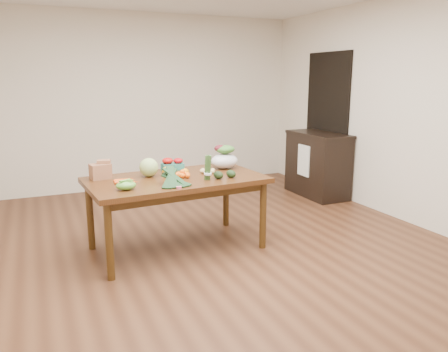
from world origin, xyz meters
name	(u,v)px	position (x,y,z in m)	size (l,w,h in m)	color
floor	(217,251)	(0.00, 0.00, 0.00)	(6.00, 6.00, 0.00)	#57331D
room_walls	(216,118)	(0.00, 0.00, 1.35)	(5.02, 6.02, 2.70)	silver
dining_table	(177,213)	(-0.34, 0.24, 0.38)	(1.73, 0.96, 0.75)	#472410
doorway_dark	(326,123)	(2.48, 1.60, 1.05)	(0.02, 1.00, 2.10)	black
cabinet	(317,164)	(2.22, 1.42, 0.47)	(0.52, 1.02, 0.94)	black
dish_towel	(304,161)	(1.96, 1.40, 0.55)	(0.02, 0.28, 0.45)	white
paper_bag	(100,170)	(-1.03, 0.50, 0.84)	(0.26, 0.21, 0.18)	#936142
cabbage	(149,167)	(-0.57, 0.40, 0.84)	(0.19, 0.19, 0.19)	#B4D078
strawberry_basket_a	(168,166)	(-0.32, 0.59, 0.81)	(0.12, 0.12, 0.11)	red
strawberry_basket_b	(178,165)	(-0.19, 0.62, 0.80)	(0.11, 0.11, 0.10)	red
orange_a	(166,171)	(-0.39, 0.39, 0.79)	(0.09, 0.09, 0.09)	orange
orange_b	(173,171)	(-0.33, 0.40, 0.79)	(0.07, 0.07, 0.07)	#FF5A0F
orange_c	(185,172)	(-0.21, 0.32, 0.79)	(0.07, 0.07, 0.07)	orange
mandarin_cluster	(182,173)	(-0.27, 0.24, 0.79)	(0.18, 0.18, 0.08)	orange
carrots	(126,181)	(-0.84, 0.25, 0.76)	(0.22, 0.22, 0.03)	#ED5214
snap_pea_bag	(126,185)	(-0.89, -0.04, 0.79)	(0.18, 0.14, 0.08)	#56B53D
kale_bunch	(175,178)	(-0.45, -0.08, 0.83)	(0.32, 0.40, 0.16)	black
asparagus_bundle	(208,168)	(-0.08, 0.02, 0.88)	(0.08, 0.08, 0.25)	#497234
potato_a	(203,171)	(-0.02, 0.32, 0.77)	(0.06, 0.05, 0.05)	tan
potato_b	(206,172)	(-0.01, 0.28, 0.77)	(0.05, 0.05, 0.04)	tan
potato_c	(213,170)	(0.09, 0.33, 0.77)	(0.05, 0.05, 0.05)	tan
potato_d	(203,170)	(0.01, 0.41, 0.77)	(0.05, 0.04, 0.04)	tan
potato_e	(212,172)	(0.07, 0.28, 0.77)	(0.05, 0.04, 0.04)	#D1C479
avocado_a	(218,175)	(0.03, 0.02, 0.79)	(0.08, 0.12, 0.08)	black
avocado_b	(231,174)	(0.17, 0.03, 0.79)	(0.08, 0.12, 0.08)	black
salad_bag	(224,158)	(0.29, 0.46, 0.87)	(0.30, 0.23, 0.23)	silver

